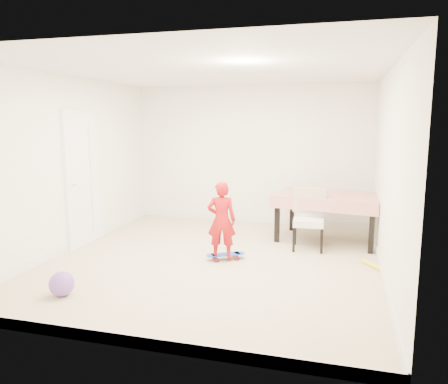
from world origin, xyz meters
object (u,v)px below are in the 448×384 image
(dining_table, at_px, (328,218))
(child, at_px, (222,223))
(dining_chair, at_px, (309,220))
(balloon, at_px, (62,284))
(skateboard, at_px, (226,257))

(dining_table, bearing_deg, child, -123.89)
(dining_chair, height_order, child, child)
(dining_chair, bearing_deg, balloon, -137.38)
(child, xyz_separation_m, balloon, (-1.39, -1.68, -0.41))
(dining_table, relative_size, dining_chair, 1.79)
(skateboard, bearing_deg, balloon, -160.18)
(child, relative_size, balloon, 3.90)
(child, bearing_deg, skateboard, -135.15)
(dining_table, bearing_deg, balloon, -121.65)
(dining_chair, height_order, skateboard, dining_chair)
(balloon, bearing_deg, dining_table, 48.33)
(dining_table, height_order, dining_chair, dining_chair)
(child, distance_m, balloon, 2.22)
(balloon, bearing_deg, skateboard, 50.57)
(dining_table, height_order, child, child)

